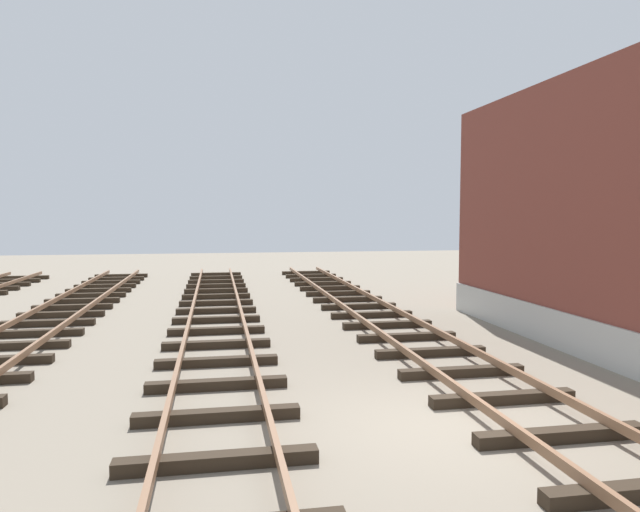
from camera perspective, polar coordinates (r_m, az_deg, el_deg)
ground_plane at (r=9.03m, az=12.62°, el=-16.17°), size 80.00×80.00×0.00m
track_near_building at (r=9.54m, az=20.01°, el=-14.37°), size 2.50×45.36×0.32m
track_centre at (r=8.34m, az=-10.15°, el=-16.91°), size 2.50×45.36×0.32m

